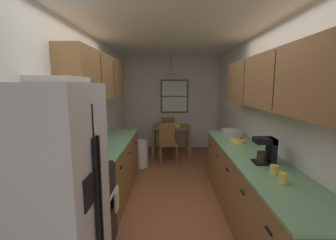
# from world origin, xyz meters

# --- Properties ---
(ground_plane) EXTENTS (12.00, 12.00, 0.00)m
(ground_plane) POSITION_xyz_m (0.00, 1.00, 0.00)
(ground_plane) COLOR brown
(wall_left) EXTENTS (0.10, 9.00, 2.55)m
(wall_left) POSITION_xyz_m (-1.35, 1.00, 1.27)
(wall_left) COLOR silver
(wall_left) RESTS_ON ground
(wall_right) EXTENTS (0.10, 9.00, 2.55)m
(wall_right) POSITION_xyz_m (1.35, 1.00, 1.27)
(wall_right) COLOR silver
(wall_right) RESTS_ON ground
(wall_back) EXTENTS (4.40, 0.10, 2.55)m
(wall_back) POSITION_xyz_m (0.00, 3.65, 1.27)
(wall_back) COLOR silver
(wall_back) RESTS_ON ground
(ceiling_slab) EXTENTS (4.40, 9.00, 0.08)m
(ceiling_slab) POSITION_xyz_m (0.00, 1.00, 2.59)
(ceiling_slab) COLOR white
(refrigerator) EXTENTS (0.74, 0.72, 1.79)m
(refrigerator) POSITION_xyz_m (-0.94, -1.28, 0.89)
(refrigerator) COLOR silver
(refrigerator) RESTS_ON ground
(stove_range) EXTENTS (0.66, 0.59, 1.10)m
(stove_range) POSITION_xyz_m (-0.99, -0.60, 0.47)
(stove_range) COLOR black
(stove_range) RESTS_ON ground
(microwave_over_range) EXTENTS (0.39, 0.61, 0.32)m
(microwave_over_range) POSITION_xyz_m (-1.11, -0.60, 1.69)
(microwave_over_range) COLOR white
(counter_left) EXTENTS (0.64, 2.01, 0.90)m
(counter_left) POSITION_xyz_m (-1.00, 0.70, 0.45)
(counter_left) COLOR olive
(counter_left) RESTS_ON ground
(upper_cabinets_left) EXTENTS (0.33, 2.09, 0.67)m
(upper_cabinets_left) POSITION_xyz_m (-1.14, 0.65, 1.89)
(upper_cabinets_left) COLOR olive
(counter_right) EXTENTS (0.64, 3.13, 0.90)m
(counter_right) POSITION_xyz_m (1.00, -0.04, 0.45)
(counter_right) COLOR olive
(counter_right) RESTS_ON ground
(upper_cabinets_right) EXTENTS (0.33, 2.81, 0.63)m
(upper_cabinets_right) POSITION_xyz_m (1.14, -0.09, 1.82)
(upper_cabinets_right) COLOR olive
(dining_table) EXTENTS (0.94, 0.74, 0.75)m
(dining_table) POSITION_xyz_m (-0.02, 2.87, 0.62)
(dining_table) COLOR brown
(dining_table) RESTS_ON ground
(dining_chair_near) EXTENTS (0.45, 0.45, 0.90)m
(dining_chair_near) POSITION_xyz_m (-0.10, 2.30, 0.50)
(dining_chair_near) COLOR olive
(dining_chair_near) RESTS_ON ground
(dining_chair_far) EXTENTS (0.42, 0.42, 0.90)m
(dining_chair_far) POSITION_xyz_m (-0.10, 3.45, 0.50)
(dining_chair_far) COLOR olive
(dining_chair_far) RESTS_ON ground
(pendant_light) EXTENTS (0.27, 0.27, 0.52)m
(pendant_light) POSITION_xyz_m (-0.02, 2.87, 2.08)
(pendant_light) COLOR black
(back_window) EXTENTS (0.77, 0.05, 0.92)m
(back_window) POSITION_xyz_m (0.08, 3.58, 1.46)
(back_window) COLOR brown
(trash_bin) EXTENTS (0.33, 0.33, 0.58)m
(trash_bin) POSITION_xyz_m (-0.70, 1.99, 0.29)
(trash_bin) COLOR white
(trash_bin) RESTS_ON ground
(storage_canister) EXTENTS (0.12, 0.12, 0.16)m
(storage_canister) POSITION_xyz_m (-1.00, -0.13, 0.98)
(storage_canister) COLOR #D84C19
(storage_canister) RESTS_ON counter_left
(dish_towel) EXTENTS (0.02, 0.16, 0.24)m
(dish_towel) POSITION_xyz_m (-0.64, -0.46, 0.50)
(dish_towel) COLOR beige
(coffee_maker) EXTENTS (0.22, 0.18, 0.29)m
(coffee_maker) POSITION_xyz_m (1.04, -0.36, 1.05)
(coffee_maker) COLOR black
(coffee_maker) RESTS_ON counter_right
(mug_by_coffeemaker) EXTENTS (0.12, 0.08, 0.09)m
(mug_by_coffeemaker) POSITION_xyz_m (0.99, -0.67, 0.94)
(mug_by_coffeemaker) COLOR #E5CC4C
(mug_by_coffeemaker) RESTS_ON counter_right
(mug_spare) EXTENTS (0.11, 0.07, 0.10)m
(mug_spare) POSITION_xyz_m (0.96, -0.89, 0.95)
(mug_spare) COLOR #E5CC4C
(mug_spare) RESTS_ON counter_right
(fruit_bowl) EXTENTS (0.23, 0.23, 0.09)m
(fruit_bowl) POSITION_xyz_m (0.99, 0.55, 0.94)
(fruit_bowl) COLOR #E5D14C
(fruit_bowl) RESTS_ON counter_right
(dish_rack) EXTENTS (0.28, 0.34, 0.10)m
(dish_rack) POSITION_xyz_m (1.03, 1.11, 0.95)
(dish_rack) COLOR silver
(dish_rack) RESTS_ON counter_right
(table_serving_bowl) EXTENTS (0.22, 0.22, 0.06)m
(table_serving_bowl) POSITION_xyz_m (0.10, 2.79, 0.78)
(table_serving_bowl) COLOR #E0D14C
(table_serving_bowl) RESTS_ON dining_table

